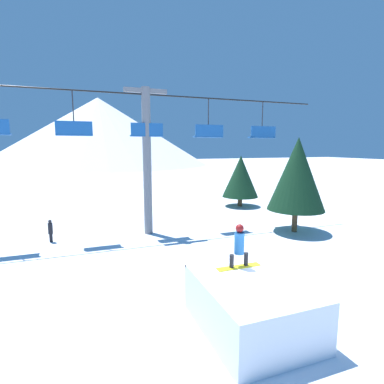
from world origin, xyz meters
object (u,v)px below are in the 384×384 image
Objects in this scene: distant_skier at (50,230)px; pine_tree_near at (297,174)px; snow_ramp at (251,305)px; snowboarder at (239,246)px.

pine_tree_near is at bearing -12.01° from distant_skier.
pine_tree_near is at bearing 44.77° from snow_ramp.
snow_ramp is at bearing -135.23° from pine_tree_near.
snowboarder is 1.15× the size of distant_skier.
snowboarder is at bearing -57.37° from distant_skier.
snow_ramp reaches higher than distant_skier.
snow_ramp is 2.44× the size of snowboarder.
pine_tree_near reaches higher than snowboarder.
pine_tree_near reaches higher than distant_skier.
snow_ramp is at bearing -60.34° from distant_skier.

